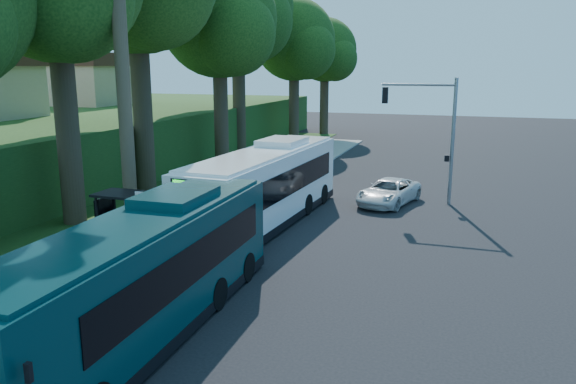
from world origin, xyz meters
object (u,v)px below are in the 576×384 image
(bus_shelter, at_px, (131,210))
(white_bus, at_px, (267,185))
(teal_bus, at_px, (144,274))
(pickup, at_px, (389,192))

(bus_shelter, xyz_separation_m, white_bus, (3.71, 5.93, 0.12))
(teal_bus, bearing_deg, pickup, 75.53)
(white_bus, bearing_deg, pickup, 52.22)
(bus_shelter, bearing_deg, pickup, 53.29)
(white_bus, bearing_deg, bus_shelter, -118.86)
(bus_shelter, distance_m, pickup, 14.79)
(white_bus, bearing_deg, teal_bus, -82.75)
(bus_shelter, bearing_deg, white_bus, 58.00)
(bus_shelter, relative_size, white_bus, 0.24)
(teal_bus, bearing_deg, white_bus, 92.86)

